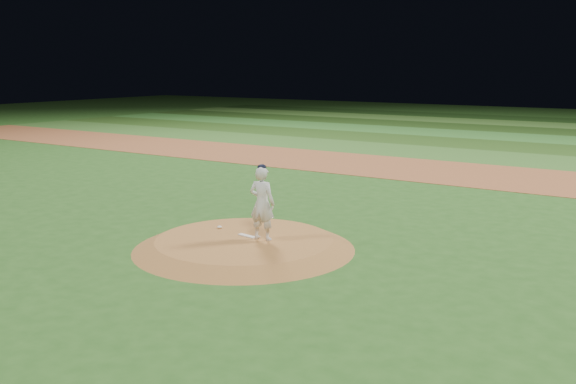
{
  "coord_description": "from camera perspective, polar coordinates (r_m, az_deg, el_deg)",
  "views": [
    {
      "loc": [
        9.3,
        -12.29,
        4.48
      ],
      "look_at": [
        0.0,
        2.0,
        1.1
      ],
      "focal_mm": 40.0,
      "sensor_mm": 36.0,
      "label": 1
    }
  ],
  "objects": [
    {
      "name": "rosin_bag",
      "position": [
        17.03,
        -6.11,
        -3.11
      ],
      "size": [
        0.13,
        0.13,
        0.07
      ],
      "primitive_type": "ellipsoid",
      "color": "white",
      "rests_on": "pitchers_mound"
    },
    {
      "name": "outfield_stripe_4",
      "position": [
        52.81,
        22.9,
        5.48
      ],
      "size": [
        70.0,
        5.0,
        0.02
      ],
      "primitive_type": "cube",
      "color": "#437B2C",
      "rests_on": "ground"
    },
    {
      "name": "outfield_stripe_1",
      "position": [
        38.21,
        18.78,
        3.9
      ],
      "size": [
        70.0,
        5.0,
        0.02
      ],
      "primitive_type": "cube",
      "color": "#274D18",
      "rests_on": "ground"
    },
    {
      "name": "pitcher_on_mound",
      "position": [
        15.67,
        -2.32,
        -0.97
      ],
      "size": [
        0.71,
        0.51,
        1.88
      ],
      "color": "silver",
      "rests_on": "pitchers_mound"
    },
    {
      "name": "outfield_stripe_2",
      "position": [
        43.05,
        20.46,
        4.55
      ],
      "size": [
        70.0,
        5.0,
        0.02
      ],
      "primitive_type": "cube",
      "color": "#33782B",
      "rests_on": "ground"
    },
    {
      "name": "outfield_stripe_0",
      "position": [
        33.43,
        16.62,
        3.05
      ],
      "size": [
        70.0,
        5.0,
        0.02
      ],
      "primitive_type": "cube",
      "color": "#376A26",
      "rests_on": "ground"
    },
    {
      "name": "infield_dirt_band",
      "position": [
        28.25,
        13.41,
        1.8
      ],
      "size": [
        70.0,
        6.0,
        0.02
      ],
      "primitive_type": "cube",
      "color": "brown",
      "rests_on": "ground"
    },
    {
      "name": "pitching_rubber",
      "position": [
        16.19,
        -3.68,
        -3.91
      ],
      "size": [
        0.54,
        0.21,
        0.03
      ],
      "primitive_type": "cube",
      "rotation": [
        0.0,
        0.0,
        -0.15
      ],
      "color": "white",
      "rests_on": "pitchers_mound"
    },
    {
      "name": "pitchers_mound",
      "position": [
        16.02,
        -3.92,
        -4.59
      ],
      "size": [
        5.5,
        5.5,
        0.25
      ],
      "primitive_type": "cone",
      "color": "#A56A33",
      "rests_on": "ground"
    },
    {
      "name": "ground",
      "position": [
        16.05,
        -3.91,
        -5.02
      ],
      "size": [
        120.0,
        120.0,
        0.0
      ],
      "primitive_type": "plane",
      "color": "#27571C",
      "rests_on": "ground"
    },
    {
      "name": "outfield_stripe_3",
      "position": [
        47.92,
        21.81,
        5.06
      ],
      "size": [
        70.0,
        5.0,
        0.02
      ],
      "primitive_type": "cube",
      "color": "#224616",
      "rests_on": "ground"
    },
    {
      "name": "outfield_stripe_5",
      "position": [
        57.72,
        23.82,
        5.82
      ],
      "size": [
        70.0,
        5.0,
        0.02
      ],
      "primitive_type": "cube",
      "color": "#1B3F14",
      "rests_on": "ground"
    }
  ]
}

